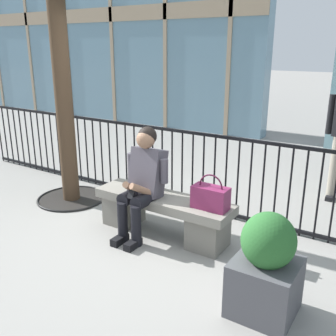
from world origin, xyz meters
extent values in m
plane|color=gray|center=(0.00, 0.00, 0.00)|extent=(60.00, 60.00, 0.00)
cube|color=gray|center=(0.00, 0.00, 0.40)|extent=(1.60, 0.44, 0.10)
cube|color=slate|center=(-0.56, 0.00, 0.17)|extent=(0.36, 0.37, 0.35)
cube|color=slate|center=(0.56, 0.00, 0.17)|extent=(0.36, 0.37, 0.35)
cylinder|color=black|center=(-0.27, -0.18, 0.47)|extent=(0.15, 0.40, 0.15)
cylinder|color=black|center=(-0.27, -0.38, 0.23)|extent=(0.11, 0.11, 0.45)
cube|color=black|center=(-0.27, -0.44, 0.04)|extent=(0.09, 0.22, 0.08)
cylinder|color=black|center=(-0.09, -0.18, 0.47)|extent=(0.15, 0.40, 0.15)
cylinder|color=black|center=(-0.09, -0.38, 0.23)|extent=(0.11, 0.11, 0.45)
cube|color=black|center=(-0.09, -0.44, 0.04)|extent=(0.09, 0.22, 0.08)
cube|color=#4C4751|center=(-0.18, -0.04, 0.71)|extent=(0.36, 0.30, 0.55)
cylinder|color=#4C4751|center=(-0.40, -0.04, 0.76)|extent=(0.08, 0.08, 0.26)
cylinder|color=#8E664C|center=(-0.26, -0.26, 0.59)|extent=(0.16, 0.28, 0.20)
cylinder|color=#4C4751|center=(0.04, -0.04, 0.76)|extent=(0.08, 0.08, 0.26)
cylinder|color=#8E664C|center=(-0.10, -0.26, 0.59)|extent=(0.16, 0.28, 0.20)
cube|color=black|center=(-0.18, -0.32, 0.57)|extent=(0.07, 0.10, 0.13)
sphere|color=#8E664C|center=(-0.18, -0.06, 1.08)|extent=(0.20, 0.20, 0.20)
sphere|color=black|center=(-0.18, -0.03, 1.11)|extent=(0.20, 0.20, 0.20)
cube|color=#7A234C|center=(0.58, -0.01, 0.57)|extent=(0.37, 0.18, 0.23)
torus|color=#49152D|center=(0.58, -0.01, 0.69)|extent=(0.26, 0.02, 0.26)
cylinder|color=gray|center=(1.37, 2.14, 0.45)|extent=(0.13, 0.13, 0.90)
cube|color=black|center=(1.37, 2.10, 0.03)|extent=(0.09, 0.22, 0.06)
cylinder|color=black|center=(1.23, 2.14, 1.16)|extent=(0.08, 0.08, 0.52)
cylinder|color=black|center=(-4.06, 0.79, 0.51)|extent=(0.02, 0.02, 1.02)
cylinder|color=black|center=(-3.91, 0.79, 0.51)|extent=(0.02, 0.02, 1.02)
cylinder|color=black|center=(-3.76, 0.79, 0.51)|extent=(0.02, 0.02, 1.02)
cylinder|color=black|center=(-3.60, 0.79, 0.51)|extent=(0.02, 0.02, 1.02)
cylinder|color=black|center=(-3.45, 0.79, 0.51)|extent=(0.02, 0.02, 1.02)
cylinder|color=black|center=(-3.30, 0.79, 0.51)|extent=(0.02, 0.02, 1.02)
cylinder|color=black|center=(-3.14, 0.79, 0.51)|extent=(0.02, 0.02, 1.02)
cylinder|color=black|center=(-2.99, 0.79, 0.51)|extent=(0.02, 0.02, 1.02)
cylinder|color=black|center=(-2.84, 0.79, 0.51)|extent=(0.02, 0.02, 1.02)
cylinder|color=black|center=(-2.68, 0.79, 0.51)|extent=(0.02, 0.02, 1.02)
cylinder|color=black|center=(-2.53, 0.79, 0.51)|extent=(0.02, 0.02, 1.02)
cylinder|color=black|center=(-2.38, 0.79, 0.51)|extent=(0.02, 0.02, 1.02)
cylinder|color=black|center=(-2.22, 0.79, 0.51)|extent=(0.02, 0.02, 1.02)
cylinder|color=black|center=(-2.07, 0.79, 0.51)|extent=(0.02, 0.02, 1.02)
cylinder|color=black|center=(-1.92, 0.79, 0.51)|extent=(0.02, 0.02, 1.02)
cylinder|color=black|center=(-1.76, 0.79, 0.51)|extent=(0.02, 0.02, 1.02)
cylinder|color=black|center=(-1.61, 0.79, 0.51)|extent=(0.02, 0.02, 1.02)
cylinder|color=black|center=(-1.46, 0.79, 0.51)|extent=(0.02, 0.02, 1.02)
cylinder|color=black|center=(-1.30, 0.79, 0.51)|extent=(0.02, 0.02, 1.02)
cylinder|color=black|center=(-1.15, 0.79, 0.51)|extent=(0.02, 0.02, 1.02)
cylinder|color=black|center=(-1.00, 0.79, 0.51)|extent=(0.02, 0.02, 1.02)
cylinder|color=black|center=(-0.84, 0.79, 0.51)|extent=(0.02, 0.02, 1.02)
cylinder|color=black|center=(-0.69, 0.79, 0.51)|extent=(0.02, 0.02, 1.02)
cylinder|color=black|center=(-0.54, 0.79, 0.51)|extent=(0.02, 0.02, 1.02)
cylinder|color=black|center=(-0.38, 0.79, 0.51)|extent=(0.02, 0.02, 1.02)
cylinder|color=black|center=(-0.23, 0.79, 0.51)|extent=(0.02, 0.02, 1.02)
cylinder|color=black|center=(-0.08, 0.79, 0.51)|extent=(0.02, 0.02, 1.02)
cylinder|color=black|center=(0.08, 0.79, 0.51)|extent=(0.02, 0.02, 1.02)
cylinder|color=black|center=(0.23, 0.79, 0.51)|extent=(0.02, 0.02, 1.02)
cylinder|color=black|center=(0.38, 0.79, 0.51)|extent=(0.02, 0.02, 1.02)
cylinder|color=black|center=(0.54, 0.79, 0.51)|extent=(0.02, 0.02, 1.02)
cylinder|color=black|center=(0.69, 0.79, 0.51)|extent=(0.02, 0.02, 1.02)
cylinder|color=black|center=(0.84, 0.79, 0.51)|extent=(0.02, 0.02, 1.02)
cylinder|color=black|center=(1.00, 0.79, 0.51)|extent=(0.02, 0.02, 1.02)
cylinder|color=black|center=(1.15, 0.79, 0.51)|extent=(0.02, 0.02, 1.02)
cylinder|color=black|center=(1.30, 0.79, 0.51)|extent=(0.02, 0.02, 1.02)
cylinder|color=black|center=(1.46, 0.79, 0.51)|extent=(0.02, 0.02, 1.02)
cylinder|color=black|center=(1.61, 0.79, 0.51)|extent=(0.02, 0.02, 1.02)
cube|color=black|center=(0.00, 0.79, 0.05)|extent=(8.12, 0.04, 0.04)
cube|color=black|center=(0.00, 0.79, 1.00)|extent=(8.12, 0.04, 0.04)
cylinder|color=black|center=(-1.63, 0.17, 0.01)|extent=(0.90, 0.90, 0.01)
torus|color=black|center=(-1.63, 0.17, 0.01)|extent=(0.93, 0.93, 0.03)
cylinder|color=#423021|center=(-1.63, 0.17, 1.70)|extent=(0.22, 0.22, 3.40)
cube|color=#4C4C51|center=(1.40, -0.68, 0.23)|extent=(0.49, 0.49, 0.45)
ellipsoid|color=#28602B|center=(1.40, -0.68, 0.63)|extent=(0.42, 0.42, 0.44)
cube|color=gray|center=(-6.63, 4.96, 2.80)|extent=(11.90, 0.04, 0.36)
camera|label=1|loc=(2.17, -3.25, 2.03)|focal=41.09mm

